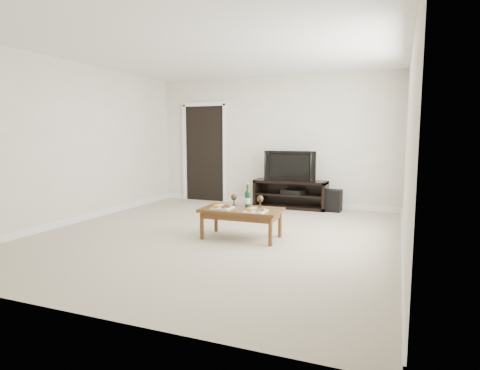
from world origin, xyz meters
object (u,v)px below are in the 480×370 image
television (291,166)px  subwoofer (334,201)px  coffee_table (241,223)px  media_console (290,194)px

television → subwoofer: television is taller
subwoofer → coffee_table: coffee_table is taller
media_console → subwoofer: bearing=-2.7°
subwoofer → coffee_table: (-0.89, -2.49, 0.00)m
subwoofer → coffee_table: size_ratio=0.37×
media_console → television: 0.56m
media_console → subwoofer: (0.85, -0.04, -0.07)m
television → subwoofer: size_ratio=2.45×
television → subwoofer: (0.85, -0.04, -0.63)m
coffee_table → television: bearing=89.1°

